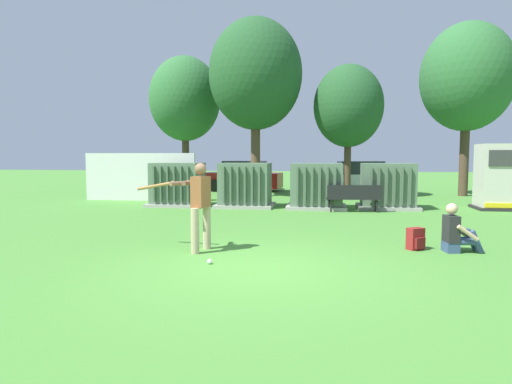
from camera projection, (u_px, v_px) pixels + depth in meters
ground_plane at (253, 269)px, 7.35m from camera, size 96.00×96.00×0.00m
fence_panel at (140, 177)px, 18.61m from camera, size 4.80×0.12×2.00m
transformer_west at (178, 185)px, 16.68m from camera, size 2.10×1.70×1.62m
transformer_mid_west at (245, 186)px, 16.30m from camera, size 2.10×1.70×1.62m
transformer_mid_east at (317, 187)px, 15.82m from camera, size 2.10×1.70×1.62m
transformer_east at (387, 187)px, 15.78m from camera, size 2.10×1.70×1.62m
generator_enclosure at (500, 177)px, 15.51m from camera, size 1.60×1.40×2.30m
park_bench at (354, 196)px, 14.79m from camera, size 1.83×0.57×0.92m
batter at (198, 202)px, 8.69m from camera, size 1.61×0.76×1.74m
sports_ball at (210, 262)px, 7.69m from camera, size 0.09×0.09×0.09m
seated_spectator at (456, 233)px, 8.63m from camera, size 0.76×0.59×0.96m
backpack at (416, 239)px, 8.86m from camera, size 0.38×0.37×0.44m
tree_left at (185, 99)px, 22.94m from camera, size 3.68×3.68×7.03m
tree_center_left at (256, 75)px, 20.16m from camera, size 4.26×4.26×8.13m
tree_center_right at (348, 106)px, 20.14m from camera, size 3.16×3.16×6.03m
tree_right at (467, 77)px, 20.44m from camera, size 4.20×4.20×8.02m
parked_car_leftmost at (243, 177)px, 23.85m from camera, size 4.33×2.19×1.62m
parked_car_left_of_center at (358, 178)px, 22.29m from camera, size 4.38×2.31×1.62m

